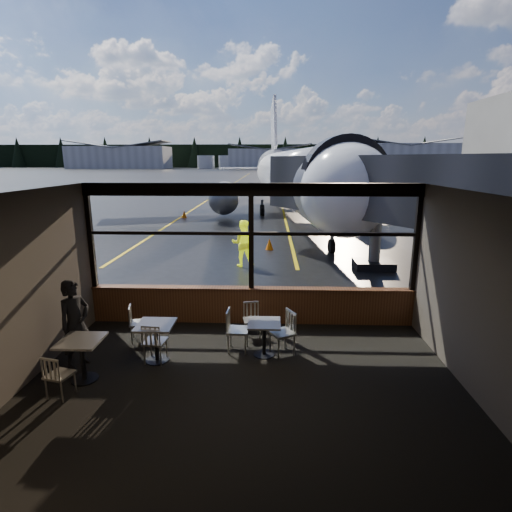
# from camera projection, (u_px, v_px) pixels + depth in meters

# --- Properties ---
(ground_plane) EXTENTS (520.00, 520.00, 0.00)m
(ground_plane) POSITION_uv_depth(u_px,v_px,m) (269.00, 173.00, 126.72)
(ground_plane) COLOR black
(ground_plane) RESTS_ON ground
(carpet_floor) EXTENTS (8.00, 6.00, 0.01)m
(carpet_floor) POSITION_uv_depth(u_px,v_px,m) (244.00, 387.00, 7.24)
(carpet_floor) COLOR black
(carpet_floor) RESTS_ON ground
(ceiling) EXTENTS (8.00, 6.00, 0.04)m
(ceiling) POSITION_uv_depth(u_px,v_px,m) (242.00, 194.00, 6.42)
(ceiling) COLOR #38332D
(ceiling) RESTS_ON ground
(wall_left) EXTENTS (0.04, 6.00, 3.50)m
(wall_left) POSITION_uv_depth(u_px,v_px,m) (15.00, 294.00, 6.97)
(wall_left) COLOR #514941
(wall_left) RESTS_ON ground
(wall_right) EXTENTS (0.04, 6.00, 3.50)m
(wall_right) POSITION_uv_depth(u_px,v_px,m) (481.00, 299.00, 6.69)
(wall_right) COLOR #514941
(wall_right) RESTS_ON ground
(wall_back) EXTENTS (8.00, 0.04, 3.50)m
(wall_back) POSITION_uv_depth(u_px,v_px,m) (222.00, 398.00, 3.91)
(wall_back) COLOR #514941
(wall_back) RESTS_ON ground
(window_sill) EXTENTS (8.00, 0.28, 0.90)m
(window_sill) POSITION_uv_depth(u_px,v_px,m) (251.00, 306.00, 10.05)
(window_sill) COLOR #512C18
(window_sill) RESTS_ON ground
(window_header) EXTENTS (8.00, 0.18, 0.30)m
(window_header) POSITION_uv_depth(u_px,v_px,m) (251.00, 189.00, 9.37)
(window_header) COLOR black
(window_header) RESTS_ON ground
(mullion_left) EXTENTS (0.12, 0.12, 2.60)m
(mullion_left) POSITION_uv_depth(u_px,v_px,m) (90.00, 236.00, 9.77)
(mullion_left) COLOR black
(mullion_left) RESTS_ON ground
(mullion_centre) EXTENTS (0.12, 0.12, 2.60)m
(mullion_centre) POSITION_uv_depth(u_px,v_px,m) (251.00, 238.00, 9.64)
(mullion_centre) COLOR black
(mullion_centre) RESTS_ON ground
(mullion_right) EXTENTS (0.12, 0.12, 2.60)m
(mullion_right) POSITION_uv_depth(u_px,v_px,m) (417.00, 239.00, 9.50)
(mullion_right) COLOR black
(mullion_right) RESTS_ON ground
(window_transom) EXTENTS (8.00, 0.10, 0.08)m
(window_transom) POSITION_uv_depth(u_px,v_px,m) (251.00, 233.00, 9.61)
(window_transom) COLOR black
(window_transom) RESTS_ON ground
(airliner) EXTENTS (31.81, 37.00, 10.54)m
(airliner) POSITION_uv_depth(u_px,v_px,m) (295.00, 141.00, 27.73)
(airliner) COLOR white
(airliner) RESTS_ON ground_plane
(jet_bridge) EXTENTS (8.72, 10.66, 4.65)m
(jet_bridge) POSITION_uv_depth(u_px,v_px,m) (355.00, 207.00, 14.82)
(jet_bridge) COLOR #2F2F31
(jet_bridge) RESTS_ON ground_plane
(cafe_table_near) EXTENTS (0.68, 0.68, 0.74)m
(cafe_table_near) POSITION_uv_depth(u_px,v_px,m) (264.00, 339.00, 8.37)
(cafe_table_near) COLOR gray
(cafe_table_near) RESTS_ON carpet_floor
(cafe_table_mid) EXTENTS (0.74, 0.74, 0.81)m
(cafe_table_mid) POSITION_uv_depth(u_px,v_px,m) (156.00, 343.00, 8.12)
(cafe_table_mid) COLOR #A29D95
(cafe_table_mid) RESTS_ON carpet_floor
(cafe_table_left) EXTENTS (0.75, 0.75, 0.82)m
(cafe_table_left) POSITION_uv_depth(u_px,v_px,m) (83.00, 360.00, 7.40)
(cafe_table_left) COLOR gray
(cafe_table_left) RESTS_ON carpet_floor
(chair_near_e) EXTENTS (0.71, 0.71, 0.96)m
(chair_near_e) POSITION_uv_depth(u_px,v_px,m) (282.00, 333.00, 8.38)
(chair_near_e) COLOR #B4AEA2
(chair_near_e) RESTS_ON carpet_floor
(chair_near_w) EXTENTS (0.54, 0.54, 0.94)m
(chair_near_w) POSITION_uv_depth(u_px,v_px,m) (238.00, 331.00, 8.53)
(chair_near_w) COLOR beige
(chair_near_w) RESTS_ON carpet_floor
(chair_near_n) EXTENTS (0.52, 0.52, 0.82)m
(chair_near_n) POSITION_uv_depth(u_px,v_px,m) (252.00, 321.00, 9.22)
(chair_near_n) COLOR #BAB4A8
(chair_near_n) RESTS_ON carpet_floor
(chair_mid_s) EXTENTS (0.52, 0.52, 0.88)m
(chair_mid_s) POSITION_uv_depth(u_px,v_px,m) (155.00, 342.00, 8.07)
(chair_mid_s) COLOR #B7B1A5
(chair_mid_s) RESTS_ON carpet_floor
(chair_mid_w) EXTENTS (0.56, 0.56, 0.86)m
(chair_mid_w) POSITION_uv_depth(u_px,v_px,m) (139.00, 323.00, 9.02)
(chair_mid_w) COLOR #B9B4A7
(chair_mid_w) RESTS_ON carpet_floor
(chair_left_s) EXTENTS (0.55, 0.55, 0.83)m
(chair_left_s) POSITION_uv_depth(u_px,v_px,m) (60.00, 375.00, 6.87)
(chair_left_s) COLOR #BAB5A8
(chair_left_s) RESTS_ON carpet_floor
(passenger) EXTENTS (0.68, 0.77, 1.78)m
(passenger) POSITION_uv_depth(u_px,v_px,m) (75.00, 324.00, 7.84)
(passenger) COLOR black
(passenger) RESTS_ON carpet_floor
(ground_crew) EXTENTS (0.89, 0.70, 1.79)m
(ground_crew) POSITION_uv_depth(u_px,v_px,m) (243.00, 243.00, 15.38)
(ground_crew) COLOR #BFF219
(ground_crew) RESTS_ON ground_plane
(cone_nose) EXTENTS (0.37, 0.37, 0.51)m
(cone_nose) POSITION_uv_depth(u_px,v_px,m) (269.00, 244.00, 18.32)
(cone_nose) COLOR #FF5408
(cone_nose) RESTS_ON ground_plane
(cone_wing) EXTENTS (0.37, 0.37, 0.51)m
(cone_wing) POSITION_uv_depth(u_px,v_px,m) (184.00, 214.00, 28.43)
(cone_wing) COLOR orange
(cone_wing) RESTS_ON ground_plane
(hangar_left) EXTENTS (45.00, 18.00, 11.00)m
(hangar_left) POSITION_uv_depth(u_px,v_px,m) (120.00, 157.00, 186.16)
(hangar_left) COLOR silver
(hangar_left) RESTS_ON ground_plane
(hangar_mid) EXTENTS (38.00, 15.00, 10.00)m
(hangar_mid) POSITION_uv_depth(u_px,v_px,m) (270.00, 158.00, 188.69)
(hangar_mid) COLOR silver
(hangar_mid) RESTS_ON ground_plane
(hangar_right) EXTENTS (50.00, 20.00, 12.00)m
(hangar_right) POSITION_uv_depth(u_px,v_px,m) (403.00, 155.00, 179.55)
(hangar_right) COLOR silver
(hangar_right) RESTS_ON ground_plane
(fuel_tank_a) EXTENTS (8.00, 8.00, 6.00)m
(fuel_tank_a) POSITION_uv_depth(u_px,v_px,m) (206.00, 162.00, 187.29)
(fuel_tank_a) COLOR silver
(fuel_tank_a) RESTS_ON ground_plane
(fuel_tank_b) EXTENTS (8.00, 8.00, 6.00)m
(fuel_tank_b) POSITION_uv_depth(u_px,v_px,m) (227.00, 162.00, 186.94)
(fuel_tank_b) COLOR silver
(fuel_tank_b) RESTS_ON ground_plane
(fuel_tank_c) EXTENTS (8.00, 8.00, 6.00)m
(fuel_tank_c) POSITION_uv_depth(u_px,v_px,m) (248.00, 162.00, 186.59)
(fuel_tank_c) COLOR silver
(fuel_tank_c) RESTS_ON ground_plane
(treeline) EXTENTS (360.00, 3.00, 12.00)m
(treeline) POSITION_uv_depth(u_px,v_px,m) (270.00, 156.00, 212.74)
(treeline) COLOR black
(treeline) RESTS_ON ground_plane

